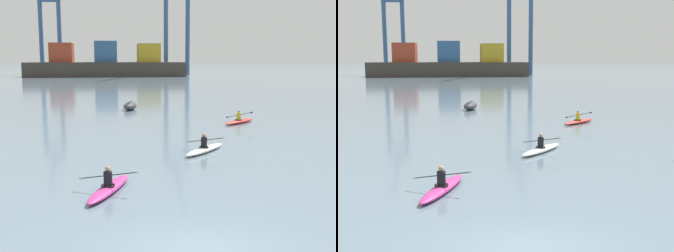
# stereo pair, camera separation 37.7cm
# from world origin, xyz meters

# --- Properties ---
(container_barge) EXTENTS (39.10, 10.58, 8.71)m
(container_barge) POSITION_xyz_m (-2.68, 99.58, 2.97)
(container_barge) COLOR #38332D
(container_barge) RESTS_ON ground
(gantry_crane_west) EXTENTS (6.21, 18.92, 32.02)m
(gantry_crane_west) POSITION_xyz_m (-17.94, 114.13, 16.39)
(gantry_crane_west) COLOR #335684
(gantry_crane_west) RESTS_ON ground
(gantry_crane_west_mid) EXTENTS (7.14, 19.01, 36.99)m
(gantry_crane_west_mid) POSITION_xyz_m (16.46, 105.88, 18.02)
(gantry_crane_west_mid) COLOR #335684
(gantry_crane_west_mid) RESTS_ON ground
(capsized_dinghy) EXTENTS (1.72, 2.79, 0.76)m
(capsized_dinghy) POSITION_xyz_m (-0.16, 29.05, 0.35)
(capsized_dinghy) COLOR #38383D
(capsized_dinghy) RESTS_ON ground
(kayak_red) EXTENTS (3.00, 2.63, 0.95)m
(kayak_red) POSITION_xyz_m (7.15, 19.95, 0.17)
(kayak_red) COLOR red
(kayak_red) RESTS_ON ground
(kayak_magenta) EXTENTS (2.11, 3.37, 0.95)m
(kayak_magenta) POSITION_xyz_m (-2.07, 5.44, 0.17)
(kayak_magenta) COLOR #C13384
(kayak_magenta) RESTS_ON ground
(kayak_white) EXTENTS (2.74, 2.91, 0.95)m
(kayak_white) POSITION_xyz_m (2.64, 11.18, 0.17)
(kayak_white) COLOR silver
(kayak_white) RESTS_ON ground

